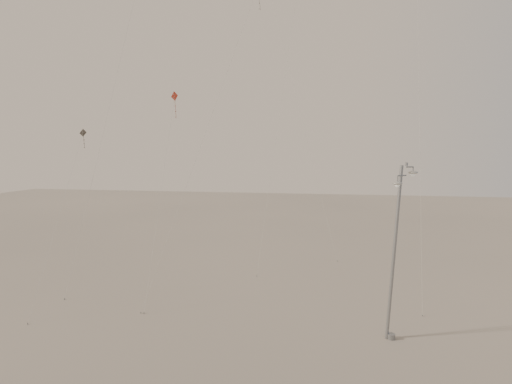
# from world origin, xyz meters

# --- Properties ---
(ground) EXTENTS (160.00, 160.00, 0.00)m
(ground) POSITION_xyz_m (0.00, 0.00, 0.00)
(ground) COLOR gray
(ground) RESTS_ON ground
(street_lamp) EXTENTS (1.48, 1.17, 9.86)m
(street_lamp) POSITION_xyz_m (7.27, 0.64, 5.26)
(street_lamp) COLOR gray
(street_lamp) RESTS_ON ground
(kite_1) EXTENTS (5.66, 13.50, 25.39)m
(kite_1) POSITION_xyz_m (-4.03, 11.67, 19.43)
(kite_1) COLOR #34302B
(kite_1) RESTS_ON ground
(kite_3) EXTENTS (1.60, 9.32, 15.49)m
(kite_3) POSITION_xyz_m (-9.02, 8.76, 12.08)
(kite_3) COLOR maroon
(kite_3) RESTS_ON ground
(kite_4) EXTENTS (0.92, 10.64, 26.68)m
(kite_4) POSITION_xyz_m (10.18, 11.82, 19.43)
(kite_4) COLOR #34302B
(kite_4) RESTS_ON ground
(kite_5) EXTENTS (9.33, 9.67, 33.72)m
(kite_5) POSITION_xyz_m (-2.35, 23.39, 25.13)
(kite_5) COLOR maroon
(kite_5) RESTS_ON ground
(kite_6) EXTENTS (3.07, 10.73, 12.40)m
(kite_6) POSITION_xyz_m (-16.34, 6.76, 9.22)
(kite_6) COLOR #34302B
(kite_6) RESTS_ON ground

